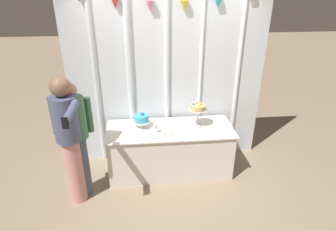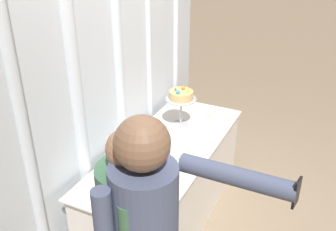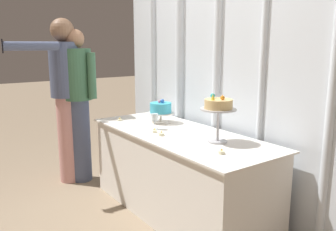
{
  "view_description": "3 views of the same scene",
  "coord_description": "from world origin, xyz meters",
  "px_view_note": "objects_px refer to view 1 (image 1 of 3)",
  "views": [
    {
      "loc": [
        -0.38,
        -3.48,
        2.69
      ],
      "look_at": [
        -0.04,
        0.02,
        0.98
      ],
      "focal_mm": 30.26,
      "sensor_mm": 36.0,
      "label": 1
    },
    {
      "loc": [
        -2.44,
        -1.08,
        2.42
      ],
      "look_at": [
        0.18,
        0.18,
        0.92
      ],
      "focal_mm": 41.38,
      "sensor_mm": 36.0,
      "label": 2
    },
    {
      "loc": [
        2.28,
        -1.64,
        1.47
      ],
      "look_at": [
        -0.06,
        0.03,
        0.88
      ],
      "focal_mm": 37.21,
      "sensor_mm": 36.0,
      "label": 3
    }
  ],
  "objects_px": {
    "tealight_near_right": "(171,134)",
    "cake_display_nearright": "(198,109)",
    "wine_glass": "(155,127)",
    "tealight_far_left": "(120,137)",
    "tealight_near_left": "(163,134)",
    "cake_display_nearleft": "(141,119)",
    "guest_man_dark_suit": "(76,137)",
    "cake_table": "(170,150)",
    "guest_girl_blue_dress": "(69,136)",
    "tealight_far_right": "(215,130)"
  },
  "relations": [
    {
      "from": "tealight_near_right",
      "to": "cake_display_nearright",
      "type": "bearing_deg",
      "value": 30.4
    },
    {
      "from": "cake_display_nearright",
      "to": "wine_glass",
      "type": "distance_m",
      "value": 0.67
    },
    {
      "from": "tealight_far_left",
      "to": "tealight_near_left",
      "type": "distance_m",
      "value": 0.59
    },
    {
      "from": "cake_display_nearleft",
      "to": "guest_man_dark_suit",
      "type": "relative_size",
      "value": 0.16
    },
    {
      "from": "tealight_near_right",
      "to": "guest_man_dark_suit",
      "type": "bearing_deg",
      "value": -169.64
    },
    {
      "from": "cake_table",
      "to": "tealight_near_left",
      "type": "xyz_separation_m",
      "value": [
        -0.11,
        -0.17,
        0.38
      ]
    },
    {
      "from": "guest_man_dark_suit",
      "to": "wine_glass",
      "type": "bearing_deg",
      "value": 16.51
    },
    {
      "from": "guest_girl_blue_dress",
      "to": "tealight_near_right",
      "type": "bearing_deg",
      "value": 14.79
    },
    {
      "from": "guest_man_dark_suit",
      "to": "cake_table",
      "type": "bearing_deg",
      "value": 18.15
    },
    {
      "from": "cake_table",
      "to": "tealight_far_left",
      "type": "bearing_deg",
      "value": -164.83
    },
    {
      "from": "cake_display_nearleft",
      "to": "wine_glass",
      "type": "xyz_separation_m",
      "value": [
        0.19,
        -0.2,
        -0.03
      ]
    },
    {
      "from": "cake_display_nearright",
      "to": "guest_man_dark_suit",
      "type": "bearing_deg",
      "value": -164.19
    },
    {
      "from": "cake_display_nearright",
      "to": "tealight_far_right",
      "type": "relative_size",
      "value": 8.28
    },
    {
      "from": "tealight_far_left",
      "to": "guest_man_dark_suit",
      "type": "distance_m",
      "value": 0.59
    },
    {
      "from": "tealight_far_left",
      "to": "tealight_near_left",
      "type": "bearing_deg",
      "value": 1.83
    },
    {
      "from": "tealight_far_left",
      "to": "guest_girl_blue_dress",
      "type": "xyz_separation_m",
      "value": [
        -0.58,
        -0.33,
        0.24
      ]
    },
    {
      "from": "guest_girl_blue_dress",
      "to": "tealight_near_left",
      "type": "bearing_deg",
      "value": 16.42
    },
    {
      "from": "tealight_near_left",
      "to": "tealight_far_right",
      "type": "relative_size",
      "value": 0.85
    },
    {
      "from": "cake_table",
      "to": "cake_display_nearright",
      "type": "distance_m",
      "value": 0.76
    },
    {
      "from": "tealight_far_right",
      "to": "guest_man_dark_suit",
      "type": "relative_size",
      "value": 0.03
    },
    {
      "from": "cake_table",
      "to": "tealight_near_right",
      "type": "bearing_deg",
      "value": -89.68
    },
    {
      "from": "guest_man_dark_suit",
      "to": "tealight_far_left",
      "type": "bearing_deg",
      "value": 21.97
    },
    {
      "from": "cake_display_nearleft",
      "to": "tealight_far_left",
      "type": "relative_size",
      "value": 5.61
    },
    {
      "from": "cake_display_nearleft",
      "to": "guest_man_dark_suit",
      "type": "xyz_separation_m",
      "value": [
        -0.82,
        -0.5,
        0.03
      ]
    },
    {
      "from": "cake_display_nearleft",
      "to": "guest_man_dark_suit",
      "type": "height_order",
      "value": "guest_man_dark_suit"
    },
    {
      "from": "tealight_far_left",
      "to": "tealight_near_left",
      "type": "relative_size",
      "value": 1.18
    },
    {
      "from": "cake_table",
      "to": "guest_man_dark_suit",
      "type": "relative_size",
      "value": 1.13
    },
    {
      "from": "tealight_far_left",
      "to": "guest_girl_blue_dress",
      "type": "relative_size",
      "value": 0.03
    },
    {
      "from": "cake_display_nearleft",
      "to": "tealight_near_right",
      "type": "bearing_deg",
      "value": -33.65
    },
    {
      "from": "cake_display_nearleft",
      "to": "guest_girl_blue_dress",
      "type": "relative_size",
      "value": 0.15
    },
    {
      "from": "guest_man_dark_suit",
      "to": "cake_display_nearright",
      "type": "bearing_deg",
      "value": 15.81
    },
    {
      "from": "wine_glass",
      "to": "guest_girl_blue_dress",
      "type": "relative_size",
      "value": 0.08
    },
    {
      "from": "cake_table",
      "to": "guest_man_dark_suit",
      "type": "distance_m",
      "value": 1.4
    },
    {
      "from": "tealight_near_left",
      "to": "guest_girl_blue_dress",
      "type": "height_order",
      "value": "guest_girl_blue_dress"
    },
    {
      "from": "wine_glass",
      "to": "cake_display_nearright",
      "type": "bearing_deg",
      "value": 14.68
    },
    {
      "from": "wine_glass",
      "to": "tealight_near_left",
      "type": "distance_m",
      "value": 0.15
    },
    {
      "from": "tealight_near_right",
      "to": "wine_glass",
      "type": "bearing_deg",
      "value": 161.05
    },
    {
      "from": "cake_table",
      "to": "guest_girl_blue_dress",
      "type": "height_order",
      "value": "guest_girl_blue_dress"
    },
    {
      "from": "cake_table",
      "to": "cake_display_nearleft",
      "type": "bearing_deg",
      "value": 167.02
    },
    {
      "from": "tealight_near_left",
      "to": "guest_man_dark_suit",
      "type": "height_order",
      "value": "guest_man_dark_suit"
    },
    {
      "from": "cake_table",
      "to": "cake_display_nearright",
      "type": "height_order",
      "value": "cake_display_nearright"
    },
    {
      "from": "cake_display_nearleft",
      "to": "wine_glass",
      "type": "distance_m",
      "value": 0.28
    },
    {
      "from": "tealight_far_left",
      "to": "tealight_near_right",
      "type": "xyz_separation_m",
      "value": [
        0.7,
        0.01,
        0.0
      ]
    },
    {
      "from": "tealight_near_left",
      "to": "tealight_near_right",
      "type": "bearing_deg",
      "value": -3.26
    },
    {
      "from": "wine_glass",
      "to": "guest_girl_blue_dress",
      "type": "distance_m",
      "value": 1.15
    },
    {
      "from": "tealight_near_right",
      "to": "guest_man_dark_suit",
      "type": "relative_size",
      "value": 0.03
    },
    {
      "from": "cake_display_nearright",
      "to": "tealight_near_left",
      "type": "distance_m",
      "value": 0.62
    },
    {
      "from": "tealight_far_right",
      "to": "guest_girl_blue_dress",
      "type": "distance_m",
      "value": 1.98
    },
    {
      "from": "cake_display_nearright",
      "to": "guest_man_dark_suit",
      "type": "relative_size",
      "value": 0.23
    },
    {
      "from": "wine_glass",
      "to": "guest_girl_blue_dress",
      "type": "height_order",
      "value": "guest_girl_blue_dress"
    }
  ]
}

